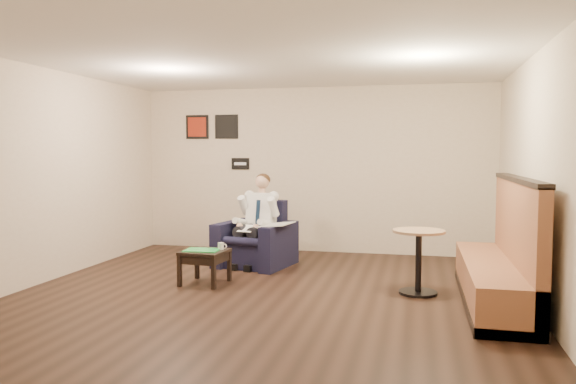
% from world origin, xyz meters
% --- Properties ---
extents(ground, '(6.00, 6.00, 0.00)m').
position_xyz_m(ground, '(0.00, 0.00, 0.00)').
color(ground, black).
rests_on(ground, ground).
extents(wall_back, '(6.00, 0.02, 2.80)m').
position_xyz_m(wall_back, '(0.00, 3.00, 1.40)').
color(wall_back, beige).
rests_on(wall_back, ground).
extents(wall_front, '(6.00, 0.02, 2.80)m').
position_xyz_m(wall_front, '(0.00, -3.00, 1.40)').
color(wall_front, beige).
rests_on(wall_front, ground).
extents(wall_left, '(0.02, 6.00, 2.80)m').
position_xyz_m(wall_left, '(-3.00, 0.00, 1.40)').
color(wall_left, beige).
rests_on(wall_left, ground).
extents(wall_right, '(0.02, 6.00, 2.80)m').
position_xyz_m(wall_right, '(3.00, 0.00, 1.40)').
color(wall_right, beige).
rests_on(wall_right, ground).
extents(ceiling, '(6.00, 6.00, 0.02)m').
position_xyz_m(ceiling, '(0.00, 0.00, 2.80)').
color(ceiling, white).
rests_on(ceiling, wall_back).
extents(seating_sign, '(0.32, 0.02, 0.20)m').
position_xyz_m(seating_sign, '(-1.30, 2.98, 1.50)').
color(seating_sign, black).
rests_on(seating_sign, wall_back).
extents(art_print_left, '(0.42, 0.03, 0.42)m').
position_xyz_m(art_print_left, '(-2.10, 2.98, 2.15)').
color(art_print_left, maroon).
rests_on(art_print_left, wall_back).
extents(art_print_right, '(0.42, 0.03, 0.42)m').
position_xyz_m(art_print_right, '(-1.55, 2.98, 2.15)').
color(art_print_right, black).
rests_on(art_print_right, wall_back).
extents(armchair, '(1.17, 1.17, 0.96)m').
position_xyz_m(armchair, '(-0.62, 1.59, 0.48)').
color(armchair, black).
rests_on(armchair, ground).
extents(seated_man, '(0.80, 1.05, 1.32)m').
position_xyz_m(seated_man, '(-0.65, 1.47, 0.66)').
color(seated_man, white).
rests_on(seated_man, armchair).
extents(lap_papers, '(0.26, 0.34, 0.01)m').
position_xyz_m(lap_papers, '(-0.67, 1.36, 0.59)').
color(lap_papers, white).
rests_on(lap_papers, seated_man).
extents(newspaper, '(0.49, 0.58, 0.01)m').
position_xyz_m(newspaper, '(-0.25, 1.41, 0.65)').
color(newspaper, silver).
rests_on(newspaper, armchair).
extents(side_table, '(0.58, 0.58, 0.44)m').
position_xyz_m(side_table, '(-0.92, 0.31, 0.22)').
color(side_table, black).
rests_on(side_table, ground).
extents(green_folder, '(0.45, 0.33, 0.01)m').
position_xyz_m(green_folder, '(-0.95, 0.30, 0.44)').
color(green_folder, green).
rests_on(green_folder, side_table).
extents(coffee_mug, '(0.09, 0.09, 0.09)m').
position_xyz_m(coffee_mug, '(-0.74, 0.41, 0.48)').
color(coffee_mug, white).
rests_on(coffee_mug, side_table).
extents(smartphone, '(0.15, 0.10, 0.01)m').
position_xyz_m(smartphone, '(-0.86, 0.46, 0.44)').
color(smartphone, black).
rests_on(smartphone, side_table).
extents(banquette, '(0.65, 2.73, 1.40)m').
position_xyz_m(banquette, '(2.59, 0.20, 0.70)').
color(banquette, '#945939').
rests_on(banquette, ground).
extents(cafe_table, '(0.79, 0.79, 0.78)m').
position_xyz_m(cafe_table, '(1.77, 0.41, 0.39)').
color(cafe_table, '#9F7756').
rests_on(cafe_table, ground).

